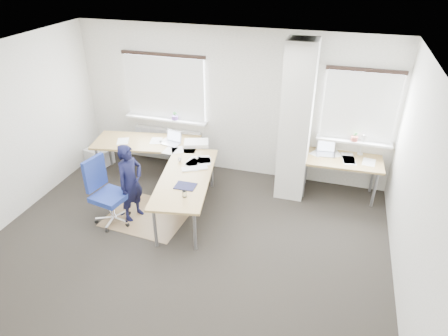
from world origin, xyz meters
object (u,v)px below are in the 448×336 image
(desk_main, at_px, (168,159))
(desk_side, at_px, (342,161))
(task_chair, at_px, (110,205))
(person, at_px, (131,183))

(desk_main, bearing_deg, desk_side, 5.67)
(desk_main, bearing_deg, task_chair, -127.73)
(task_chair, height_order, person, person)
(desk_side, relative_size, person, 1.07)
(task_chair, distance_m, person, 0.51)
(desk_side, xyz_separation_m, task_chair, (-3.54, -1.92, -0.37))
(desk_main, height_order, task_chair, task_chair)
(desk_main, distance_m, person, 0.90)
(desk_side, bearing_deg, task_chair, -153.42)
(desk_main, xyz_separation_m, person, (-0.28, -0.86, -0.03))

